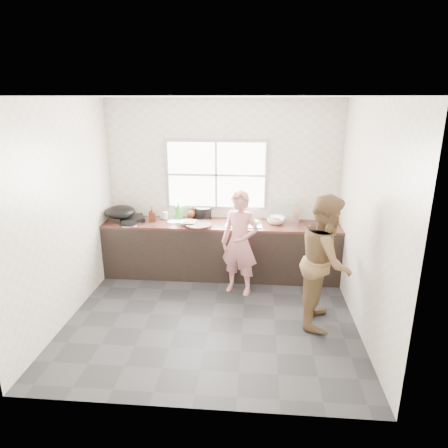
# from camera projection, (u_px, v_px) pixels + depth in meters

# --- Properties ---
(floor) EXTENTS (3.60, 3.20, 0.01)m
(floor) POSITION_uv_depth(u_px,v_px,m) (212.00, 317.00, 5.13)
(floor) COLOR #28282A
(floor) RESTS_ON ground
(ceiling) EXTENTS (3.60, 3.20, 0.01)m
(ceiling) POSITION_uv_depth(u_px,v_px,m) (210.00, 96.00, 4.32)
(ceiling) COLOR silver
(ceiling) RESTS_ON wall_back
(wall_back) EXTENTS (3.60, 0.01, 2.70)m
(wall_back) POSITION_uv_depth(u_px,v_px,m) (223.00, 187.00, 6.25)
(wall_back) COLOR beige
(wall_back) RESTS_ON ground
(wall_left) EXTENTS (0.01, 3.20, 2.70)m
(wall_left) POSITION_uv_depth(u_px,v_px,m) (64.00, 213.00, 4.87)
(wall_left) COLOR silver
(wall_left) RESTS_ON ground
(wall_right) EXTENTS (0.01, 3.20, 2.70)m
(wall_right) POSITION_uv_depth(u_px,v_px,m) (367.00, 220.00, 4.58)
(wall_right) COLOR beige
(wall_right) RESTS_ON ground
(wall_front) EXTENTS (3.60, 0.01, 2.70)m
(wall_front) POSITION_uv_depth(u_px,v_px,m) (188.00, 272.00, 3.20)
(wall_front) COLOR beige
(wall_front) RESTS_ON ground
(cabinet) EXTENTS (3.60, 0.62, 0.82)m
(cabinet) POSITION_uv_depth(u_px,v_px,m) (221.00, 251.00, 6.24)
(cabinet) COLOR black
(cabinet) RESTS_ON floor
(countertop) EXTENTS (3.60, 0.64, 0.04)m
(countertop) POSITION_uv_depth(u_px,v_px,m) (221.00, 224.00, 6.11)
(countertop) COLOR #3D1E19
(countertop) RESTS_ON cabinet
(sink) EXTENTS (0.55, 0.45, 0.02)m
(sink) POSITION_uv_depth(u_px,v_px,m) (244.00, 223.00, 6.07)
(sink) COLOR silver
(sink) RESTS_ON countertop
(faucet) EXTENTS (0.02, 0.02, 0.30)m
(faucet) POSITION_uv_depth(u_px,v_px,m) (245.00, 211.00, 6.22)
(faucet) COLOR silver
(faucet) RESTS_ON countertop
(window_frame) EXTENTS (1.60, 0.05, 1.10)m
(window_frame) POSITION_uv_depth(u_px,v_px,m) (216.00, 175.00, 6.19)
(window_frame) COLOR #9EA0A5
(window_frame) RESTS_ON wall_back
(window_glazing) EXTENTS (1.50, 0.01, 1.00)m
(window_glazing) POSITION_uv_depth(u_px,v_px,m) (216.00, 175.00, 6.16)
(window_glazing) COLOR white
(window_glazing) RESTS_ON window_frame
(woman) EXTENTS (0.60, 0.50, 1.40)m
(woman) POSITION_uv_depth(u_px,v_px,m) (240.00, 246.00, 5.60)
(woman) COLOR #D58083
(woman) RESTS_ON floor
(person_side) EXTENTS (0.76, 0.90, 1.63)m
(person_side) POSITION_uv_depth(u_px,v_px,m) (326.00, 261.00, 4.80)
(person_side) COLOR brown
(person_side) RESTS_ON floor
(cutting_board) EXTENTS (0.42, 0.42, 0.04)m
(cutting_board) POSITION_uv_depth(u_px,v_px,m) (198.00, 225.00, 5.94)
(cutting_board) COLOR black
(cutting_board) RESTS_ON countertop
(cleaver) EXTENTS (0.22, 0.18, 0.01)m
(cleaver) POSITION_uv_depth(u_px,v_px,m) (201.00, 220.00, 6.10)
(cleaver) COLOR silver
(cleaver) RESTS_ON cutting_board
(bowl_mince) EXTENTS (0.24, 0.24, 0.06)m
(bowl_mince) POSITION_uv_depth(u_px,v_px,m) (188.00, 223.00, 6.01)
(bowl_mince) COLOR silver
(bowl_mince) RESTS_ON countertop
(bowl_crabs) EXTENTS (0.27, 0.27, 0.07)m
(bowl_crabs) POSITION_uv_depth(u_px,v_px,m) (276.00, 221.00, 6.07)
(bowl_crabs) COLOR silver
(bowl_crabs) RESTS_ON countertop
(bowl_held) EXTENTS (0.25, 0.25, 0.06)m
(bowl_held) POSITION_uv_depth(u_px,v_px,m) (254.00, 222.00, 6.07)
(bowl_held) COLOR white
(bowl_held) RESTS_ON countertop
(black_pot) EXTENTS (0.31, 0.31, 0.18)m
(black_pot) POSITION_uv_depth(u_px,v_px,m) (203.00, 213.00, 6.32)
(black_pot) COLOR black
(black_pot) RESTS_ON countertop
(plate_food) EXTENTS (0.22, 0.22, 0.02)m
(plate_food) POSITION_uv_depth(u_px,v_px,m) (174.00, 222.00, 6.14)
(plate_food) COLOR white
(plate_food) RESTS_ON countertop
(bottle_green) EXTENTS (0.15, 0.15, 0.30)m
(bottle_green) POSITION_uv_depth(u_px,v_px,m) (179.00, 210.00, 6.24)
(bottle_green) COLOR #328A2D
(bottle_green) RESTS_ON countertop
(bottle_brown_tall) EXTENTS (0.11, 0.12, 0.21)m
(bottle_brown_tall) POSITION_uv_depth(u_px,v_px,m) (152.00, 215.00, 6.16)
(bottle_brown_tall) COLOR #411D10
(bottle_brown_tall) RESTS_ON countertop
(bottle_brown_short) EXTENTS (0.14, 0.14, 0.16)m
(bottle_brown_short) POSITION_uv_depth(u_px,v_px,m) (192.00, 213.00, 6.33)
(bottle_brown_short) COLOR #512514
(bottle_brown_short) RESTS_ON countertop
(glass_jar) EXTENTS (0.09, 0.09, 0.11)m
(glass_jar) POSITION_uv_depth(u_px,v_px,m) (165.00, 216.00, 6.30)
(glass_jar) COLOR white
(glass_jar) RESTS_ON countertop
(burner) EXTENTS (0.48, 0.48, 0.05)m
(burner) POSITION_uv_depth(u_px,v_px,m) (132.00, 218.00, 6.24)
(burner) COLOR black
(burner) RESTS_ON countertop
(wok) EXTENTS (0.56, 0.56, 0.18)m
(wok) POSITION_uv_depth(u_px,v_px,m) (120.00, 212.00, 6.15)
(wok) COLOR black
(wok) RESTS_ON burner
(dish_rack) EXTENTS (0.44, 0.32, 0.32)m
(dish_rack) POSITION_uv_depth(u_px,v_px,m) (285.00, 210.00, 6.19)
(dish_rack) COLOR silver
(dish_rack) RESTS_ON countertop
(pot_lid_left) EXTENTS (0.33, 0.33, 0.01)m
(pot_lid_left) POSITION_uv_depth(u_px,v_px,m) (129.00, 225.00, 6.01)
(pot_lid_left) COLOR silver
(pot_lid_left) RESTS_ON countertop
(pot_lid_right) EXTENTS (0.33, 0.33, 0.01)m
(pot_lid_right) POSITION_uv_depth(u_px,v_px,m) (168.00, 217.00, 6.39)
(pot_lid_right) COLOR silver
(pot_lid_right) RESTS_ON countertop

